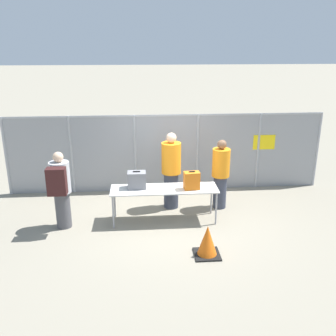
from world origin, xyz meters
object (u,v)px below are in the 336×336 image
at_px(traveler_hooded, 60,188).
at_px(utility_trailer, 194,151).
at_px(inspection_table, 164,191).
at_px(traffic_cone, 207,242).
at_px(suitcase_grey, 137,180).
at_px(security_worker_near, 171,170).
at_px(security_worker_far, 221,173).
at_px(suitcase_orange, 192,181).

bearing_deg(traveler_hooded, utility_trailer, 58.86).
relative_size(inspection_table, traffic_cone, 3.87).
relative_size(traveler_hooded, traffic_cone, 2.79).
bearing_deg(utility_trailer, suitcase_grey, -115.16).
xyz_separation_m(inspection_table, traveler_hooded, (-2.21, -0.19, 0.21)).
bearing_deg(security_worker_near, traffic_cone, 95.37).
xyz_separation_m(security_worker_near, security_worker_far, (1.18, -0.10, -0.09)).
relative_size(suitcase_grey, suitcase_orange, 0.97).
xyz_separation_m(inspection_table, suitcase_orange, (0.60, -0.07, 0.25)).
height_order(suitcase_orange, security_worker_far, security_worker_far).
bearing_deg(inspection_table, security_worker_near, 73.20).
xyz_separation_m(security_worker_far, utility_trailer, (-0.15, 3.41, -0.43)).
height_order(suitcase_orange, utility_trailer, suitcase_orange).
bearing_deg(traveler_hooded, traffic_cone, -16.31).
height_order(utility_trailer, traffic_cone, utility_trailer).
relative_size(inspection_table, traveler_hooded, 1.39).
relative_size(suitcase_grey, traveler_hooded, 0.23).
distance_m(suitcase_orange, security_worker_far, 1.05).
distance_m(suitcase_grey, utility_trailer, 4.38).
relative_size(suitcase_grey, utility_trailer, 0.09).
bearing_deg(traffic_cone, inspection_table, 114.96).
relative_size(security_worker_far, traffic_cone, 2.78).
distance_m(security_worker_near, utility_trailer, 3.50).
bearing_deg(suitcase_grey, security_worker_far, 14.81).
xyz_separation_m(inspection_table, security_worker_far, (1.39, 0.61, 0.15)).
bearing_deg(utility_trailer, inspection_table, -107.22).
bearing_deg(traffic_cone, security_worker_far, 72.27).
bearing_deg(inspection_table, utility_trailer, 72.78).
xyz_separation_m(utility_trailer, traffic_cone, (-0.54, -5.54, -0.16)).
xyz_separation_m(traveler_hooded, security_worker_near, (2.42, 0.91, 0.02)).
xyz_separation_m(inspection_table, traffic_cone, (0.71, -1.52, -0.44)).
height_order(inspection_table, suitcase_grey, suitcase_grey).
height_order(traveler_hooded, security_worker_near, security_worker_near).
height_order(suitcase_orange, traveler_hooded, traveler_hooded).
relative_size(security_worker_near, traffic_cone, 3.05).
bearing_deg(utility_trailer, suitcase_orange, -98.97).
distance_m(inspection_table, security_worker_far, 1.53).
xyz_separation_m(inspection_table, security_worker_near, (0.22, 0.72, 0.24)).
bearing_deg(security_worker_near, security_worker_far, 167.97).
distance_m(utility_trailer, traffic_cone, 5.57).
relative_size(suitcase_grey, traffic_cone, 0.66).
height_order(inspection_table, suitcase_orange, suitcase_orange).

